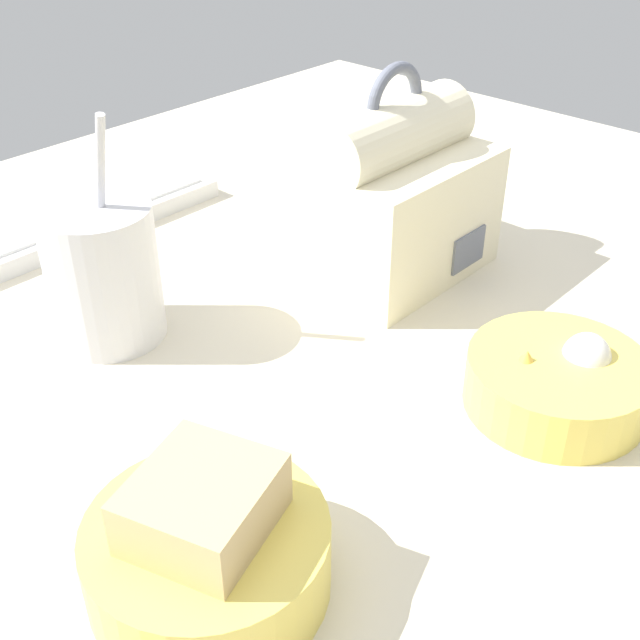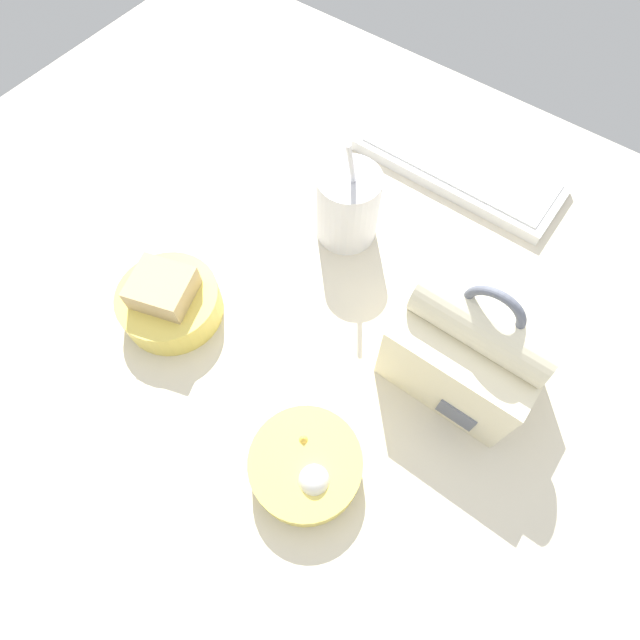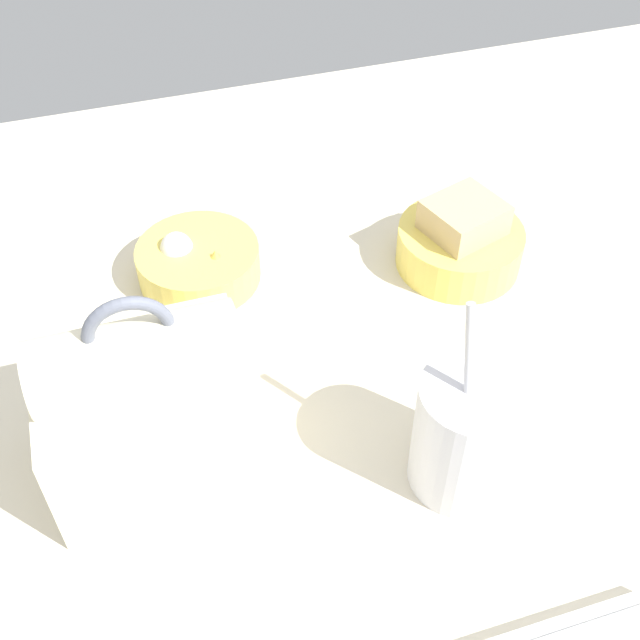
% 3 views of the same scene
% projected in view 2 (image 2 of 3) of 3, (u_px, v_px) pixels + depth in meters
% --- Properties ---
extents(desk_surface, '(1.40, 1.10, 0.02)m').
position_uv_depth(desk_surface, '(315.00, 316.00, 0.69)').
color(desk_surface, beige).
rests_on(desk_surface, ground).
extents(keyboard, '(0.33, 0.13, 0.02)m').
position_uv_depth(keyboard, '(459.00, 166.00, 0.79)').
color(keyboard, silver).
rests_on(keyboard, desk_surface).
extents(lunch_bag, '(0.17, 0.14, 0.19)m').
position_uv_depth(lunch_bag, '(471.00, 345.00, 0.58)').
color(lunch_bag, '#EFE5C1').
rests_on(lunch_bag, desk_surface).
extents(soup_cup, '(0.09, 0.09, 0.19)m').
position_uv_depth(soup_cup, '(348.00, 205.00, 0.69)').
color(soup_cup, silver).
rests_on(soup_cup, desk_surface).
extents(bento_bowl_sandwich, '(0.13, 0.13, 0.08)m').
position_uv_depth(bento_bowl_sandwich, '(169.00, 301.00, 0.65)').
color(bento_bowl_sandwich, '#EFD65B').
rests_on(bento_bowl_sandwich, desk_surface).
extents(bento_bowl_snacks, '(0.13, 0.13, 0.05)m').
position_uv_depth(bento_bowl_snacks, '(306.00, 465.00, 0.56)').
color(bento_bowl_snacks, '#EFD65B').
rests_on(bento_bowl_snacks, desk_surface).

